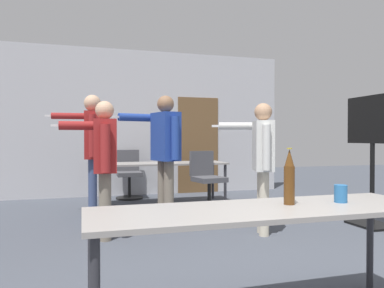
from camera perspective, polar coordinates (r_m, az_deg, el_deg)
back_wall at (r=7.88m, az=-6.65°, el=3.13°), size 5.88×0.12×2.99m
conference_table_near at (r=2.40m, az=11.11°, el=-11.03°), size 2.19×0.66×0.74m
conference_table_far at (r=6.65m, az=-4.46°, el=-3.36°), size 2.23×0.77×0.74m
tv_screen at (r=5.51m, az=25.81°, el=-0.36°), size 0.44×0.92×1.74m
person_far_watching at (r=5.24m, az=-4.19°, el=-0.27°), size 0.91×0.65×1.77m
person_right_polo at (r=4.62m, az=10.61°, el=-1.62°), size 0.68×0.71×1.59m
person_left_plaid at (r=4.46m, az=-13.34°, el=-1.87°), size 0.74×0.68×1.60m
person_center_tall at (r=5.61m, az=-15.07°, el=0.20°), size 0.79×0.61×1.80m
office_chair_side_rolled at (r=6.25m, az=2.30°, el=-5.70°), size 0.54×0.60×0.95m
office_chair_mid_tucked at (r=7.44m, az=-9.58°, el=-4.75°), size 0.52×0.56×0.94m
beer_bottle at (r=2.51m, az=14.61°, el=-5.01°), size 0.07×0.07×0.37m
drink_cup at (r=2.71m, az=21.72°, el=-7.04°), size 0.08×0.08×0.12m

